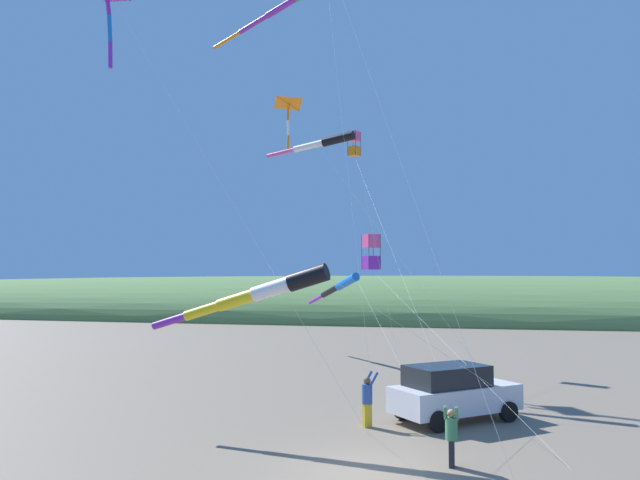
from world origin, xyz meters
The scene contains 13 objects.
ground_plane centered at (0.00, 0.00, 0.00)m, with size 600.00×600.00×0.00m, color #756654.
dune_ridge_grassy centered at (55.00, 0.00, 0.00)m, with size 28.00×240.00×9.30m, color #567A42.
parked_car centered at (5.69, -2.23, 0.95)m, with size 4.16×4.49×1.85m.
cooler_box centered at (8.26, -1.35, 0.21)m, with size 0.62×0.42×0.42m.
person_adult_flyer centered at (4.34, 0.45, 0.95)m, with size 0.62×0.62×1.74m.
person_child_green_jacket centered at (0.70, -2.15, 0.86)m, with size 0.48×0.38×1.59m.
kite_box_teal_far_right centered at (19.89, 3.15, 12.46)m, with size 15.01×6.00×13.20m.
kite_windsock_striped_overhead centered at (18.38, 3.86, 4.15)m, with size 13.38×7.38×4.94m.
kite_box_black_fish_shape centered at (13.75, 1.44, 5.91)m, with size 13.06×6.97×6.76m.
kite_windsock_small_distant centered at (15.80, 6.33, 19.25)m, with size 10.72×10.48×20.19m.
kite_windsock_orange_high_right centered at (12.37, 3.54, 10.97)m, with size 4.01×6.95×11.36m.
kite_delta_long_streamer_left centered at (15.06, 5.85, 13.67)m, with size 8.69×11.15×14.07m.
kite_windsock_green_low_center centered at (2.47, 3.43, 4.31)m, with size 4.04×12.47×5.19m.
Camera 1 is at (-15.46, -2.08, 4.88)m, focal length 34.59 mm.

